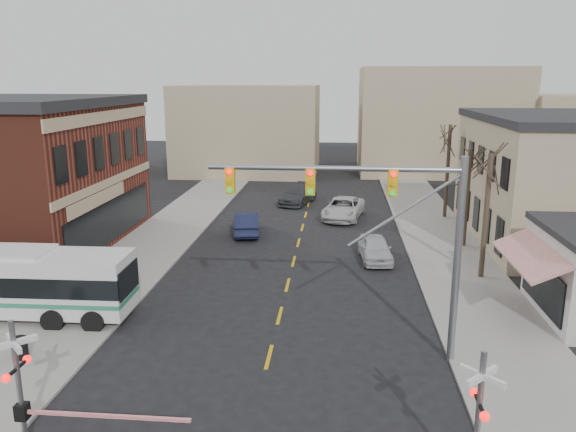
% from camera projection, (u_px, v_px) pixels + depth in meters
% --- Properties ---
extents(ground, '(160.00, 160.00, 0.00)m').
position_uv_depth(ground, '(262.00, 384.00, 20.19)').
color(ground, black).
rests_on(ground, ground).
extents(sidewalk_west, '(5.00, 60.00, 0.12)m').
position_uv_depth(sidewalk_west, '(169.00, 231.00, 40.37)').
color(sidewalk_west, gray).
rests_on(sidewalk_west, ground).
extents(sidewalk_east, '(5.00, 60.00, 0.12)m').
position_uv_depth(sidewalk_east, '(438.00, 237.00, 38.69)').
color(sidewalk_east, gray).
rests_on(sidewalk_east, ground).
extents(tree_east_a, '(0.28, 0.28, 6.75)m').
position_uv_depth(tree_east_a, '(486.00, 217.00, 30.05)').
color(tree_east_a, '#382B21').
rests_on(tree_east_a, sidewalk_east).
extents(tree_east_b, '(0.28, 0.28, 6.30)m').
position_uv_depth(tree_east_b, '(467.00, 198.00, 35.88)').
color(tree_east_b, '#382B21').
rests_on(tree_east_b, sidewalk_east).
extents(tree_east_c, '(0.28, 0.28, 7.20)m').
position_uv_depth(tree_east_c, '(447.00, 171.00, 43.50)').
color(tree_east_c, '#382B21').
rests_on(tree_east_c, sidewalk_east).
extents(traffic_signal_mast, '(9.44, 0.30, 8.00)m').
position_uv_depth(traffic_signal_mast, '(387.00, 217.00, 20.72)').
color(traffic_signal_mast, gray).
rests_on(traffic_signal_mast, ground).
extents(rr_crossing_west, '(5.60, 1.36, 4.00)m').
position_uv_depth(rr_crossing_west, '(33.00, 386.00, 16.36)').
color(rr_crossing_west, gray).
rests_on(rr_crossing_west, ground).
extents(rr_crossing_east, '(5.60, 1.36, 4.00)m').
position_uv_depth(rr_crossing_east, '(461.00, 421.00, 14.65)').
color(rr_crossing_east, gray).
rests_on(rr_crossing_east, ground).
extents(trash_bin, '(0.60, 0.60, 0.84)m').
position_uv_depth(trash_bin, '(20.00, 348.00, 21.72)').
color(trash_bin, black).
rests_on(trash_bin, sidewalk_west).
extents(car_a, '(2.13, 4.53, 1.50)m').
position_uv_depth(car_a, '(375.00, 248.00, 33.84)').
color(car_a, '#BABBC0').
rests_on(car_a, ground).
extents(car_b, '(2.39, 4.95, 1.56)m').
position_uv_depth(car_b, '(247.00, 223.00, 39.63)').
color(car_b, '#161B38').
rests_on(car_b, ground).
extents(car_c, '(3.74, 6.23, 1.62)m').
position_uv_depth(car_c, '(343.00, 208.00, 44.05)').
color(car_c, silver).
rests_on(car_c, ground).
extents(car_d, '(3.59, 5.75, 1.55)m').
position_uv_depth(car_d, '(298.00, 195.00, 49.44)').
color(car_d, '#36373A').
rests_on(car_d, ground).
extents(pedestrian_near, '(0.58, 0.73, 1.73)m').
position_uv_depth(pedestrian_near, '(61.00, 304.00, 24.87)').
color(pedestrian_near, '#5F4E4C').
rests_on(pedestrian_near, sidewalk_west).
extents(pedestrian_far, '(0.91, 0.91, 1.49)m').
position_uv_depth(pedestrian_far, '(67.00, 273.00, 29.21)').
color(pedestrian_far, '#36435F').
rests_on(pedestrian_far, sidewalk_west).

